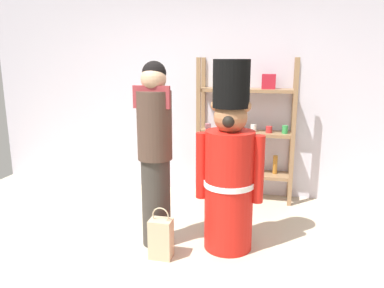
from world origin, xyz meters
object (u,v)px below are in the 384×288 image
object	(u,v)px
teddy_bear_guard	(229,169)
person_shopper	(155,151)
merchandise_shelf	(246,129)
shopping_bag	(161,238)

from	to	relation	value
teddy_bear_guard	person_shopper	bearing A→B (deg)	-173.19
merchandise_shelf	person_shopper	xyz separation A→B (m)	(-0.71, -1.43, 0.03)
teddy_bear_guard	person_shopper	distance (m)	0.70
merchandise_shelf	teddy_bear_guard	xyz separation A→B (m)	(-0.02, -1.35, -0.13)
person_shopper	shopping_bag	bearing A→B (deg)	-63.76
merchandise_shelf	shopping_bag	xyz separation A→B (m)	(-0.58, -1.69, -0.71)
person_shopper	merchandise_shelf	bearing A→B (deg)	63.81
person_shopper	shopping_bag	xyz separation A→B (m)	(0.12, -0.25, -0.74)
merchandise_shelf	person_shopper	world-z (taller)	merchandise_shelf
merchandise_shelf	person_shopper	bearing A→B (deg)	-116.19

